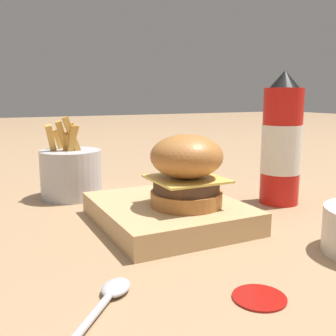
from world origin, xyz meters
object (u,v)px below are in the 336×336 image
object	(u,v)px
ketchup_bottle	(281,144)
fries_basket	(71,172)
spoon	(102,304)
burger	(186,170)
serving_board	(168,213)

from	to	relation	value
ketchup_bottle	fries_basket	size ratio (longest dim) A/B	1.52
fries_basket	spoon	bearing A→B (deg)	-9.15
burger	ketchup_bottle	xyz separation A→B (m)	(-0.04, 0.21, 0.02)
fries_basket	serving_board	bearing A→B (deg)	23.26
spoon	burger	bearing A→B (deg)	-6.28
fries_basket	burger	bearing A→B (deg)	23.99
serving_board	burger	xyz separation A→B (m)	(0.03, 0.02, 0.07)
burger	spoon	size ratio (longest dim) A/B	0.75
spoon	ketchup_bottle	bearing A→B (deg)	-21.21
burger	ketchup_bottle	size ratio (longest dim) A/B	0.45
serving_board	spoon	distance (m)	0.24
fries_basket	spoon	world-z (taller)	fries_basket
burger	fries_basket	xyz separation A→B (m)	(-0.24, -0.11, -0.04)
spoon	fries_basket	bearing A→B (deg)	31.71
serving_board	burger	distance (m)	0.07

